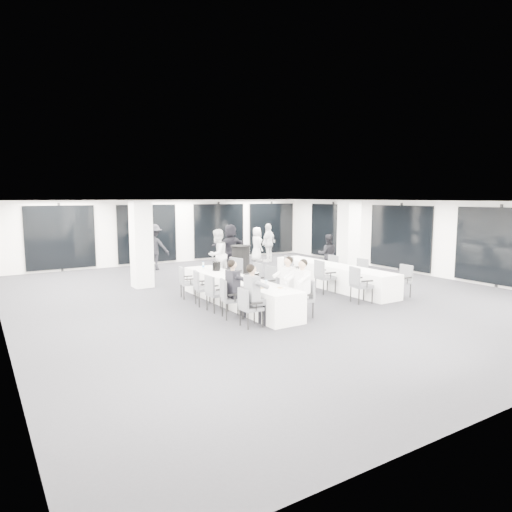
{
  "coord_description": "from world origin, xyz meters",
  "views": [
    {
      "loc": [
        -7.44,
        -11.24,
        2.93
      ],
      "look_at": [
        -0.54,
        -0.2,
        1.24
      ],
      "focal_mm": 32.0,
      "sensor_mm": 36.0,
      "label": 1
    }
  ],
  "objects_px": {
    "chair_main_right_near": "(306,296)",
    "standing_guest_a": "(144,249)",
    "chair_side_left_near": "(359,283)",
    "standing_guest_f": "(230,243)",
    "standing_guest_e": "(257,242)",
    "chair_side_left_mid": "(323,274)",
    "chair_side_right_far": "(331,266)",
    "banquet_table_side": "(333,276)",
    "chair_main_right_second": "(291,293)",
    "chair_main_left_mid": "(214,291)",
    "chair_side_right_near": "(403,279)",
    "standing_guest_d": "(269,240)",
    "standing_guest_h": "(328,251)",
    "chair_main_right_far": "(233,272)",
    "chair_side_right_mid": "(360,271)",
    "chair_main_left_second": "(229,296)",
    "chair_main_right_mid": "(267,282)",
    "chair_main_left_far": "(186,280)",
    "standing_guest_b": "(217,251)",
    "chair_side_left_far": "(292,268)",
    "ice_bucket_far": "(216,266)",
    "ice_bucket_near": "(255,278)",
    "chair_main_left_fourth": "(201,286)",
    "chair_main_right_fourth": "(253,278)",
    "cocktail_table": "(241,259)",
    "standing_guest_c": "(154,244)",
    "banquet_table_main": "(237,291)",
    "chair_main_left_near": "(248,305)"
  },
  "relations": [
    {
      "from": "chair_main_right_near",
      "to": "chair_main_right_second",
      "type": "xyz_separation_m",
      "value": [
        -0.0,
        0.61,
        -0.03
      ]
    },
    {
      "from": "standing_guest_b",
      "to": "chair_side_left_mid",
      "type": "bearing_deg",
      "value": 88.28
    },
    {
      "from": "chair_main_right_mid",
      "to": "standing_guest_e",
      "type": "relative_size",
      "value": 0.58
    },
    {
      "from": "ice_bucket_far",
      "to": "chair_main_right_second",
      "type": "bearing_deg",
      "value": -75.19
    },
    {
      "from": "standing_guest_b",
      "to": "standing_guest_d",
      "type": "height_order",
      "value": "standing_guest_b"
    },
    {
      "from": "chair_side_right_near",
      "to": "ice_bucket_near",
      "type": "xyz_separation_m",
      "value": [
        -4.64,
        0.82,
        0.35
      ]
    },
    {
      "from": "standing_guest_a",
      "to": "standing_guest_e",
      "type": "relative_size",
      "value": 1.18
    },
    {
      "from": "cocktail_table",
      "to": "standing_guest_d",
      "type": "relative_size",
      "value": 0.55
    },
    {
      "from": "chair_main_left_fourth",
      "to": "chair_side_right_near",
      "type": "relative_size",
      "value": 1.01
    },
    {
      "from": "chair_main_right_far",
      "to": "chair_side_left_near",
      "type": "distance_m",
      "value": 3.91
    },
    {
      "from": "ice_bucket_far",
      "to": "standing_guest_c",
      "type": "bearing_deg",
      "value": 89.21
    },
    {
      "from": "standing_guest_f",
      "to": "chair_main_left_near",
      "type": "bearing_deg",
      "value": 50.95
    },
    {
      "from": "chair_main_right_near",
      "to": "chair_side_right_far",
      "type": "relative_size",
      "value": 1.05
    },
    {
      "from": "chair_side_left_mid",
      "to": "ice_bucket_far",
      "type": "height_order",
      "value": "chair_side_left_mid"
    },
    {
      "from": "banquet_table_side",
      "to": "chair_main_right_second",
      "type": "height_order",
      "value": "chair_main_right_second"
    },
    {
      "from": "banquet_table_side",
      "to": "cocktail_table",
      "type": "bearing_deg",
      "value": 106.14
    },
    {
      "from": "chair_main_right_mid",
      "to": "chair_main_left_far",
      "type": "bearing_deg",
      "value": 41.86
    },
    {
      "from": "standing_guest_h",
      "to": "ice_bucket_far",
      "type": "height_order",
      "value": "standing_guest_h"
    },
    {
      "from": "ice_bucket_near",
      "to": "chair_main_left_fourth",
      "type": "bearing_deg",
      "value": 122.79
    },
    {
      "from": "cocktail_table",
      "to": "standing_guest_a",
      "type": "relative_size",
      "value": 0.52
    },
    {
      "from": "chair_main_left_far",
      "to": "chair_main_right_second",
      "type": "height_order",
      "value": "chair_main_left_far"
    },
    {
      "from": "banquet_table_main",
      "to": "standing_guest_c",
      "type": "xyz_separation_m",
      "value": [
        0.18,
        7.04,
        0.67
      ]
    },
    {
      "from": "chair_side_left_far",
      "to": "standing_guest_h",
      "type": "bearing_deg",
      "value": 114.52
    },
    {
      "from": "chair_side_left_far",
      "to": "chair_side_left_mid",
      "type": "bearing_deg",
      "value": 0.58
    },
    {
      "from": "chair_main_left_mid",
      "to": "chair_side_right_near",
      "type": "distance_m",
      "value": 5.67
    },
    {
      "from": "chair_main_left_second",
      "to": "chair_main_right_fourth",
      "type": "xyz_separation_m",
      "value": [
        1.67,
        1.59,
        0.04
      ]
    },
    {
      "from": "standing_guest_d",
      "to": "standing_guest_h",
      "type": "xyz_separation_m",
      "value": [
        0.17,
        -3.83,
        -0.13
      ]
    },
    {
      "from": "chair_main_left_mid",
      "to": "chair_side_left_far",
      "type": "bearing_deg",
      "value": 114.35
    },
    {
      "from": "chair_main_left_mid",
      "to": "standing_guest_a",
      "type": "distance_m",
      "value": 5.77
    },
    {
      "from": "chair_side_left_mid",
      "to": "chair_side_left_far",
      "type": "bearing_deg",
      "value": -173.41
    },
    {
      "from": "chair_main_left_far",
      "to": "standing_guest_d",
      "type": "xyz_separation_m",
      "value": [
        6.17,
        4.96,
        0.46
      ]
    },
    {
      "from": "chair_side_left_mid",
      "to": "standing_guest_a",
      "type": "distance_m",
      "value": 6.68
    },
    {
      "from": "chair_main_right_mid",
      "to": "chair_main_left_mid",
      "type": "bearing_deg",
      "value": 91.05
    },
    {
      "from": "chair_main_right_near",
      "to": "standing_guest_a",
      "type": "xyz_separation_m",
      "value": [
        -1.58,
        7.41,
        0.52
      ]
    },
    {
      "from": "chair_side_left_near",
      "to": "standing_guest_f",
      "type": "bearing_deg",
      "value": -167.06
    },
    {
      "from": "standing_guest_e",
      "to": "ice_bucket_near",
      "type": "relative_size",
      "value": 6.56
    },
    {
      "from": "chair_main_right_mid",
      "to": "standing_guest_b",
      "type": "distance_m",
      "value": 3.95
    },
    {
      "from": "chair_main_left_second",
      "to": "standing_guest_f",
      "type": "bearing_deg",
      "value": 164.42
    },
    {
      "from": "standing_guest_a",
      "to": "standing_guest_e",
      "type": "bearing_deg",
      "value": -21.65
    },
    {
      "from": "chair_side_right_near",
      "to": "chair_main_left_mid",
      "type": "bearing_deg",
      "value": 77.75
    },
    {
      "from": "ice_bucket_near",
      "to": "chair_main_right_fourth",
      "type": "bearing_deg",
      "value": 59.68
    },
    {
      "from": "chair_side_right_mid",
      "to": "standing_guest_f",
      "type": "xyz_separation_m",
      "value": [
        -1.73,
        5.63,
        0.51
      ]
    },
    {
      "from": "banquet_table_main",
      "to": "standing_guest_d",
      "type": "relative_size",
      "value": 2.54
    },
    {
      "from": "chair_side_left_far",
      "to": "ice_bucket_far",
      "type": "xyz_separation_m",
      "value": [
        -2.9,
        -0.14,
        0.33
      ]
    },
    {
      "from": "chair_main_right_far",
      "to": "chair_side_right_mid",
      "type": "relative_size",
      "value": 1.12
    },
    {
      "from": "chair_side_left_near",
      "to": "chair_main_right_mid",
      "type": "bearing_deg",
      "value": -109.96
    },
    {
      "from": "chair_main_right_mid",
      "to": "standing_guest_f",
      "type": "xyz_separation_m",
      "value": [
        2.1,
        5.91,
        0.45
      ]
    },
    {
      "from": "chair_main_right_second",
      "to": "chair_main_right_fourth",
      "type": "relative_size",
      "value": 0.84
    },
    {
      "from": "chair_side_right_near",
      "to": "chair_side_left_mid",
      "type": "bearing_deg",
      "value": 47.76
    },
    {
      "from": "cocktail_table",
      "to": "banquet_table_side",
      "type": "bearing_deg",
      "value": -73.86
    }
  ]
}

